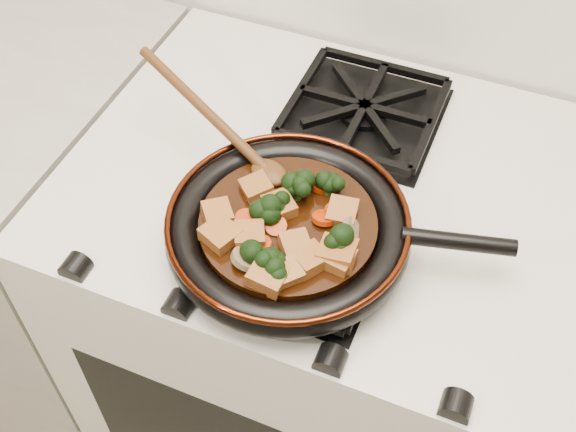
% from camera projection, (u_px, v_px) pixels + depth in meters
% --- Properties ---
extents(stove, '(0.76, 0.60, 0.90)m').
position_uv_depth(stove, '(321.00, 338.00, 1.38)').
color(stove, silver).
rests_on(stove, ground).
extents(burner_grate_front, '(0.23, 0.23, 0.03)m').
position_uv_depth(burner_grate_front, '(296.00, 243.00, 0.95)').
color(burner_grate_front, black).
rests_on(burner_grate_front, stove).
extents(burner_grate_back, '(0.23, 0.23, 0.03)m').
position_uv_depth(burner_grate_back, '(364.00, 110.00, 1.11)').
color(burner_grate_back, black).
rests_on(burner_grate_back, stove).
extents(skillet, '(0.44, 0.32, 0.05)m').
position_uv_depth(skillet, '(290.00, 229.00, 0.92)').
color(skillet, black).
rests_on(skillet, burner_grate_front).
extents(braising_sauce, '(0.23, 0.23, 0.02)m').
position_uv_depth(braising_sauce, '(288.00, 227.00, 0.92)').
color(braising_sauce, black).
rests_on(braising_sauce, skillet).
extents(tofu_cube_0, '(0.05, 0.05, 0.02)m').
position_uv_depth(tofu_cube_0, '(221.00, 235.00, 0.89)').
color(tofu_cube_0, '#945522').
rests_on(tofu_cube_0, braising_sauce).
extents(tofu_cube_1, '(0.05, 0.05, 0.03)m').
position_uv_depth(tofu_cube_1, '(287.00, 273.00, 0.85)').
color(tofu_cube_1, '#945522').
rests_on(tofu_cube_1, braising_sauce).
extents(tofu_cube_2, '(0.05, 0.04, 0.03)m').
position_uv_depth(tofu_cube_2, '(268.00, 275.00, 0.85)').
color(tofu_cube_2, '#945522').
rests_on(tofu_cube_2, braising_sauce).
extents(tofu_cube_3, '(0.05, 0.05, 0.02)m').
position_uv_depth(tofu_cube_3, '(279.00, 207.00, 0.92)').
color(tofu_cube_3, '#945522').
rests_on(tofu_cube_3, braising_sauce).
extents(tofu_cube_4, '(0.05, 0.04, 0.02)m').
position_uv_depth(tofu_cube_4, '(336.00, 258.00, 0.86)').
color(tofu_cube_4, '#945522').
rests_on(tofu_cube_4, braising_sauce).
extents(tofu_cube_5, '(0.05, 0.05, 0.03)m').
position_uv_depth(tofu_cube_5, '(296.00, 248.00, 0.87)').
color(tofu_cube_5, '#945522').
rests_on(tofu_cube_5, braising_sauce).
extents(tofu_cube_6, '(0.05, 0.05, 0.02)m').
position_uv_depth(tofu_cube_6, '(250.00, 236.00, 0.89)').
color(tofu_cube_6, '#945522').
rests_on(tofu_cube_6, braising_sauce).
extents(tofu_cube_7, '(0.05, 0.05, 0.02)m').
position_uv_depth(tofu_cube_7, '(310.00, 260.00, 0.86)').
color(tofu_cube_7, '#945522').
rests_on(tofu_cube_7, braising_sauce).
extents(tofu_cube_8, '(0.04, 0.05, 0.02)m').
position_uv_depth(tofu_cube_8, '(342.00, 213.00, 0.91)').
color(tofu_cube_8, '#945522').
rests_on(tofu_cube_8, braising_sauce).
extents(tofu_cube_9, '(0.05, 0.05, 0.02)m').
position_uv_depth(tofu_cube_9, '(257.00, 188.00, 0.94)').
color(tofu_cube_9, '#945522').
rests_on(tofu_cube_9, braising_sauce).
extents(tofu_cube_10, '(0.05, 0.05, 0.03)m').
position_uv_depth(tofu_cube_10, '(217.00, 214.00, 0.91)').
color(tofu_cube_10, '#945522').
rests_on(tofu_cube_10, braising_sauce).
extents(tofu_cube_11, '(0.05, 0.05, 0.03)m').
position_uv_depth(tofu_cube_11, '(337.00, 253.00, 0.87)').
color(tofu_cube_11, '#945522').
rests_on(tofu_cube_11, braising_sauce).
extents(broccoli_floret_0, '(0.09, 0.08, 0.06)m').
position_uv_depth(broccoli_floret_0, '(272.00, 209.00, 0.91)').
color(broccoli_floret_0, black).
rests_on(broccoli_floret_0, braising_sauce).
extents(broccoli_floret_1, '(0.07, 0.08, 0.07)m').
position_uv_depth(broccoli_floret_1, '(297.00, 190.00, 0.93)').
color(broccoli_floret_1, black).
rests_on(broccoli_floret_1, braising_sauce).
extents(broccoli_floret_2, '(0.09, 0.09, 0.06)m').
position_uv_depth(broccoli_floret_2, '(275.00, 269.00, 0.85)').
color(broccoli_floret_2, black).
rests_on(broccoli_floret_2, braising_sauce).
extents(broccoli_floret_3, '(0.09, 0.09, 0.07)m').
position_uv_depth(broccoli_floret_3, '(344.00, 246.00, 0.87)').
color(broccoli_floret_3, black).
rests_on(broccoli_floret_3, braising_sauce).
extents(broccoli_floret_4, '(0.08, 0.08, 0.07)m').
position_uv_depth(broccoli_floret_4, '(328.00, 188.00, 0.93)').
color(broccoli_floret_4, black).
rests_on(broccoli_floret_4, braising_sauce).
extents(broccoli_floret_5, '(0.08, 0.07, 0.06)m').
position_uv_depth(broccoli_floret_5, '(258.00, 264.00, 0.86)').
color(broccoli_floret_5, black).
rests_on(broccoli_floret_5, braising_sauce).
extents(carrot_coin_0, '(0.03, 0.03, 0.01)m').
position_uv_depth(carrot_coin_0, '(320.00, 185.00, 0.94)').
color(carrot_coin_0, '#A92904').
rests_on(carrot_coin_0, braising_sauce).
extents(carrot_coin_1, '(0.03, 0.03, 0.01)m').
position_uv_depth(carrot_coin_1, '(261.00, 245.00, 0.88)').
color(carrot_coin_1, '#A92904').
rests_on(carrot_coin_1, braising_sauce).
extents(carrot_coin_2, '(0.03, 0.03, 0.02)m').
position_uv_depth(carrot_coin_2, '(336.00, 210.00, 0.92)').
color(carrot_coin_2, '#A92904').
rests_on(carrot_coin_2, braising_sauce).
extents(carrot_coin_3, '(0.03, 0.03, 0.01)m').
position_uv_depth(carrot_coin_3, '(246.00, 219.00, 0.91)').
color(carrot_coin_3, '#A92904').
rests_on(carrot_coin_3, braising_sauce).
extents(carrot_coin_4, '(0.03, 0.03, 0.02)m').
position_uv_depth(carrot_coin_4, '(276.00, 226.00, 0.90)').
color(carrot_coin_4, '#A92904').
rests_on(carrot_coin_4, braising_sauce).
extents(carrot_coin_5, '(0.03, 0.03, 0.02)m').
position_uv_depth(carrot_coin_5, '(324.00, 218.00, 0.91)').
color(carrot_coin_5, '#A92904').
rests_on(carrot_coin_5, braising_sauce).
extents(mushroom_slice_0, '(0.05, 0.05, 0.02)m').
position_uv_depth(mushroom_slice_0, '(278.00, 270.00, 0.85)').
color(mushroom_slice_0, '#786345').
rests_on(mushroom_slice_0, braising_sauce).
extents(mushroom_slice_1, '(0.03, 0.04, 0.03)m').
position_uv_depth(mushroom_slice_1, '(352.00, 229.00, 0.89)').
color(mushroom_slice_1, '#786345').
rests_on(mushroom_slice_1, braising_sauce).
extents(mushroom_slice_2, '(0.05, 0.05, 0.02)m').
position_uv_depth(mushroom_slice_2, '(246.00, 259.00, 0.86)').
color(mushroom_slice_2, '#786345').
rests_on(mushroom_slice_2, braising_sauce).
extents(wooden_spoon, '(0.16, 0.09, 0.27)m').
position_uv_depth(wooden_spoon, '(230.00, 134.00, 0.98)').
color(wooden_spoon, '#4D2B10').
rests_on(wooden_spoon, braising_sauce).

